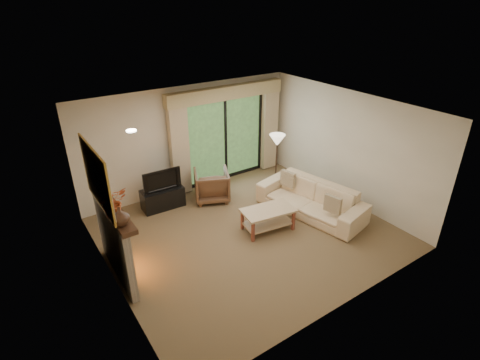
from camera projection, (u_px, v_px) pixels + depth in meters
floor at (248, 232)px, 7.80m from camera, size 5.50×5.50×0.00m
ceiling at (249, 111)px, 6.64m from camera, size 5.50×5.50×0.00m
wall_back at (189, 139)px, 9.07m from camera, size 5.00×0.00×5.00m
wall_front at (349, 240)px, 5.37m from camera, size 5.00×0.00×5.00m
wall_left at (105, 220)px, 5.84m from camera, size 0.00×5.00×5.00m
wall_right at (346, 147)px, 8.60m from camera, size 0.00×5.00×5.00m
fireplace at (115, 243)px, 6.32m from camera, size 0.24×1.70×1.37m
mirror at (97, 178)px, 5.71m from camera, size 0.07×1.45×1.02m
sliding_door at (225, 139)px, 9.62m from camera, size 2.26×0.10×2.16m
curtain_left at (179, 148)px, 8.82m from camera, size 0.45×0.18×2.35m
curtain_right at (269, 127)px, 10.17m from camera, size 0.45×0.18×2.35m
cornice at (226, 93)px, 9.01m from camera, size 3.20×0.24×0.32m
media_console at (163, 198)px, 8.62m from camera, size 0.97×0.47×0.48m
tv at (161, 179)px, 8.40m from camera, size 0.88×0.15×0.50m
armchair at (212, 185)px, 8.92m from camera, size 1.05×1.07×0.74m
sofa at (311, 199)px, 8.34m from camera, size 1.45×2.58×0.71m
pillow_near at (333, 204)px, 7.68m from camera, size 0.17×0.38×0.37m
pillow_far at (288, 179)px, 8.71m from camera, size 0.18×0.39×0.38m
coffee_table at (268, 219)px, 7.80m from camera, size 1.15×0.74×0.48m
floor_lamp at (276, 162)px, 9.24m from camera, size 0.47×0.47×1.45m
vase at (120, 216)px, 5.54m from camera, size 0.31×0.31×0.29m
branches at (112, 202)px, 5.73m from camera, size 0.50×0.46×0.48m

